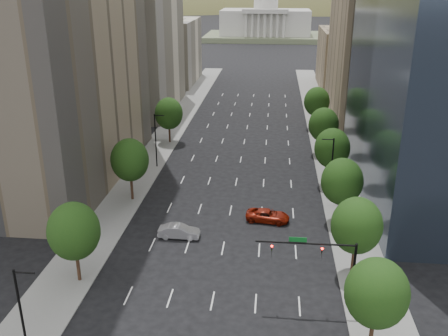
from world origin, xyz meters
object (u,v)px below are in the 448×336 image
(car_silver, at_px, (179,231))
(traffic_signal, at_px, (327,260))
(capitol, at_px, (265,22))
(car_red_far, at_px, (268,216))

(car_silver, bearing_deg, traffic_signal, -126.89)
(capitol, relative_size, car_red_far, 10.85)
(car_silver, bearing_deg, capitol, -1.57)
(capitol, height_order, car_silver, capitol)
(car_red_far, bearing_deg, capitol, 9.10)
(traffic_signal, bearing_deg, car_silver, 143.16)
(traffic_signal, bearing_deg, capitol, 92.74)
(car_silver, distance_m, car_red_far, 11.79)
(traffic_signal, distance_m, car_silver, 20.48)
(car_silver, relative_size, car_red_far, 0.90)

